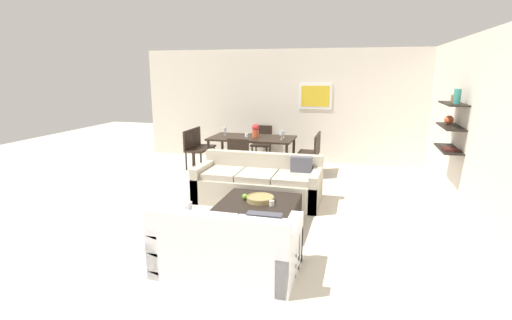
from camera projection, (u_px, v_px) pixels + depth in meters
ground_plane at (260, 208)px, 6.34m from camera, size 18.00×18.00×0.00m
back_wall_unit at (309, 107)px, 9.28m from camera, size 8.40×0.09×2.70m
right_wall_shelf_unit at (464, 128)px, 5.83m from camera, size 0.34×8.20×2.70m
sofa_beige at (259, 184)px, 6.62m from camera, size 2.11×0.90×0.78m
loveseat_white at (228, 246)px, 4.28m from camera, size 1.54×0.90×0.78m
coffee_table at (258, 215)px, 5.51m from camera, size 1.08×1.09×0.38m
decorative_bowl at (260, 199)px, 5.49m from camera, size 0.39×0.39×0.07m
candle_jar at (272, 203)px, 5.31m from camera, size 0.07×0.07×0.07m
apple_on_coffee_table at (245, 197)px, 5.56m from camera, size 0.09×0.09×0.09m
dining_table at (252, 140)px, 8.61m from camera, size 1.86×1.00×0.75m
dining_chair_right_near at (310, 153)px, 8.10m from camera, size 0.44×0.44×0.88m
dining_chair_head at (262, 141)px, 9.50m from camera, size 0.44×0.44×0.88m
dining_chair_left_far at (201, 143)px, 9.20m from camera, size 0.44×0.44×0.88m
dining_chair_foot at (240, 156)px, 7.80m from camera, size 0.44×0.44×0.88m
dining_chair_left_near at (193, 147)px, 8.78m from camera, size 0.44×0.44×0.88m
dining_chair_right_far at (313, 149)px, 8.52m from camera, size 0.44×0.44×0.88m
wine_glass_left_far at (225, 130)px, 8.86m from camera, size 0.07×0.07×0.18m
wine_glass_right_far at (284, 133)px, 8.51m from camera, size 0.07×0.07×0.16m
wine_glass_right_near at (281, 133)px, 8.27m from camera, size 0.08×0.08×0.18m
wine_glass_foot at (246, 136)px, 8.16m from camera, size 0.06×0.06×0.15m
centerpiece_vase at (256, 130)px, 8.58m from camera, size 0.16×0.16×0.30m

